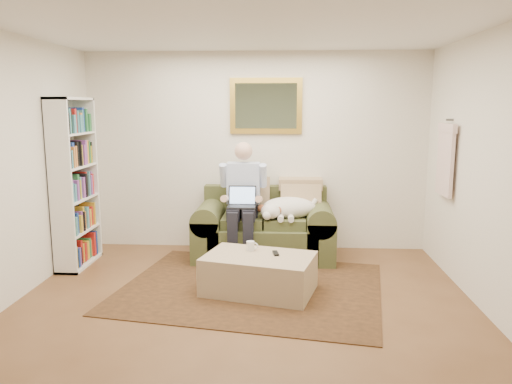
# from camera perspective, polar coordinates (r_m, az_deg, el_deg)

# --- Properties ---
(room_shell) EXTENTS (4.51, 5.00, 2.61)m
(room_shell) POSITION_cam_1_polar(r_m,az_deg,el_deg) (4.51, -1.62, 2.14)
(room_shell) COLOR brown
(room_shell) RESTS_ON ground
(rug) EXTENTS (2.99, 2.56, 0.01)m
(rug) POSITION_cam_1_polar(r_m,az_deg,el_deg) (5.38, -0.53, -10.82)
(rug) COLOR black
(rug) RESTS_ON room_shell
(sofa) EXTENTS (1.74, 0.88, 1.04)m
(sofa) POSITION_cam_1_polar(r_m,az_deg,el_deg) (6.33, 0.94, -4.83)
(sofa) COLOR #51582E
(sofa) RESTS_ON room_shell
(seated_man) EXTENTS (0.57, 0.82, 1.46)m
(seated_man) POSITION_cam_1_polar(r_m,az_deg,el_deg) (6.10, -1.56, -1.26)
(seated_man) COLOR #8CA0D8
(seated_man) RESTS_ON sofa
(laptop) EXTENTS (0.34, 0.27, 0.24)m
(laptop) POSITION_cam_1_polar(r_m,az_deg,el_deg) (6.03, -1.61, -1.05)
(laptop) COLOR black
(laptop) RESTS_ON seated_man
(sleeping_dog) EXTENTS (0.72, 0.45, 0.27)m
(sleeping_dog) POSITION_cam_1_polar(r_m,az_deg,el_deg) (6.16, 3.81, -1.79)
(sleeping_dog) COLOR white
(sleeping_dog) RESTS_ON sofa
(ottoman) EXTENTS (1.23, 0.94, 0.40)m
(ottoman) POSITION_cam_1_polar(r_m,az_deg,el_deg) (5.19, 0.35, -9.35)
(ottoman) COLOR tan
(ottoman) RESTS_ON room_shell
(coffee_mug) EXTENTS (0.08, 0.08, 0.10)m
(coffee_mug) POSITION_cam_1_polar(r_m,az_deg,el_deg) (5.29, -0.64, -6.18)
(coffee_mug) COLOR white
(coffee_mug) RESTS_ON ottoman
(tv_remote) EXTENTS (0.08, 0.16, 0.02)m
(tv_remote) POSITION_cam_1_polar(r_m,az_deg,el_deg) (5.17, 2.26, -7.01)
(tv_remote) COLOR black
(tv_remote) RESTS_ON ottoman
(bookshelf) EXTENTS (0.28, 0.80, 2.00)m
(bookshelf) POSITION_cam_1_polar(r_m,az_deg,el_deg) (6.28, -20.04, 0.96)
(bookshelf) COLOR white
(bookshelf) RESTS_ON room_shell
(wall_mirror) EXTENTS (0.94, 0.04, 0.72)m
(wall_mirror) POSITION_cam_1_polar(r_m,az_deg,el_deg) (6.57, 1.14, 9.80)
(wall_mirror) COLOR gold
(wall_mirror) RESTS_ON room_shell
(hanging_shirt) EXTENTS (0.06, 0.52, 0.90)m
(hanging_shirt) POSITION_cam_1_polar(r_m,az_deg,el_deg) (6.00, 20.85, 3.90)
(hanging_shirt) COLOR beige
(hanging_shirt) RESTS_ON room_shell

